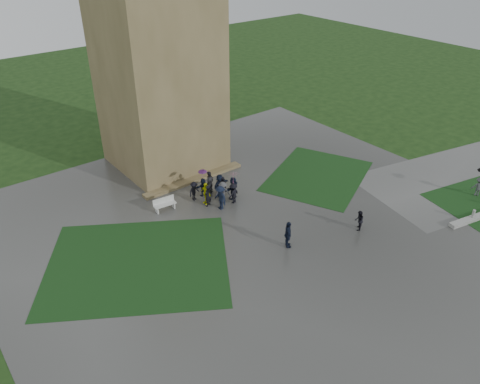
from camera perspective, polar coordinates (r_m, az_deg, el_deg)
ground at (r=31.07m, az=5.23°, el=-6.21°), size 120.00×120.00×0.00m
plaza at (r=32.25m, az=2.82°, el=-4.53°), size 34.00×34.00×0.02m
lawn_inset_left at (r=29.96m, az=-12.36°, el=-8.45°), size 14.10×13.46×0.01m
lawn_inset_right at (r=39.20m, az=9.44°, el=1.95°), size 11.12×10.15×0.01m
tower at (r=38.34m, az=-10.04°, el=15.74°), size 8.00×8.00×18.00m
tower_plinth at (r=38.07m, az=-5.61°, el=1.51°), size 9.00×0.80×0.22m
bench at (r=34.41m, az=-9.18°, el=-1.45°), size 1.69×0.68×0.95m
visitor_cluster at (r=34.99m, az=-2.71°, el=0.42°), size 3.86×3.42×2.53m
pedestrian_mid at (r=30.20m, az=5.87°, el=-5.20°), size 1.14×1.27×1.88m
pedestrian_near at (r=32.76m, az=14.30°, el=-3.40°), size 0.81×0.74×1.45m
pedestrian_path at (r=39.75m, az=27.22°, el=1.18°), size 1.02×1.09×2.37m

